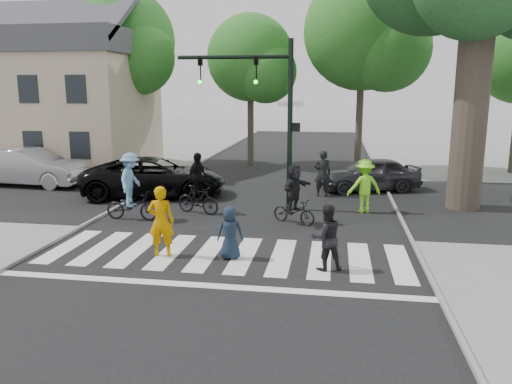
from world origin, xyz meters
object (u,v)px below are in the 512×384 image
pedestrian_child (230,233)px  car_suv (155,177)px  traffic_signal (266,101)px  car_grey (370,174)px  cyclist_mid (198,189)px  car_silver (32,167)px  cyclist_left (131,191)px  pedestrian_woman (161,221)px  cyclist_right (294,197)px  pedestrian_adult (326,237)px

pedestrian_child → car_suv: car_suv is taller
traffic_signal → car_grey: (3.95, 4.02, -3.17)m
cyclist_mid → car_silver: (-8.79, 3.81, -0.05)m
cyclist_left → car_suv: cyclist_left is taller
pedestrian_woman → car_suv: (-2.80, 7.07, -0.14)m
car_silver → traffic_signal: bearing=-100.1°
cyclist_right → car_grey: size_ratio=0.46×
pedestrian_adult → car_silver: size_ratio=0.32×
cyclist_right → traffic_signal: bearing=123.1°
car_silver → car_grey: (15.00, 1.23, -0.11)m
cyclist_left → car_grey: (8.16, 6.22, -0.26)m
cyclist_right → cyclist_left: bearing=-175.9°
cyclist_mid → traffic_signal: bearing=24.4°
pedestrian_woman → cyclist_mid: bearing=-93.8°
traffic_signal → pedestrian_woman: 6.62m
car_silver → car_grey: bearing=-81.2°
pedestrian_child → car_suv: size_ratio=0.24×
cyclist_right → car_grey: (2.77, 5.83, -0.15)m
cyclist_left → pedestrian_adult: bearing=-29.9°
pedestrian_adult → car_silver: 15.94m
cyclist_left → car_silver: 8.46m
pedestrian_woman → traffic_signal: bearing=-117.0°
car_grey → traffic_signal: bearing=-61.5°
cyclist_right → car_silver: cyclist_right is taller
cyclist_right → car_grey: bearing=64.6°
traffic_signal → pedestrian_child: 6.39m
pedestrian_adult → car_suv: size_ratio=0.28×
traffic_signal → pedestrian_adult: traffic_signal is taller
traffic_signal → cyclist_left: size_ratio=2.65×
pedestrian_adult → cyclist_left: 7.51m
cyclist_mid → car_suv: size_ratio=0.38×
car_silver → car_grey: 15.05m
cyclist_right → car_silver: bearing=159.4°
pedestrian_woman → car_silver: (-9.08, 8.36, -0.10)m
car_suv → pedestrian_woman: bearing=-171.5°
traffic_signal → pedestrian_child: size_ratio=4.33×
pedestrian_woman → cyclist_mid: (-0.29, 4.55, -0.05)m
car_grey → car_suv: bearing=-90.9°
pedestrian_adult → cyclist_mid: bearing=-67.5°
pedestrian_woman → car_suv: pedestrian_woman is taller
cyclist_right → car_suv: 6.81m
traffic_signal → cyclist_right: 3.72m
pedestrian_child → cyclist_left: bearing=-50.1°
cyclist_left → car_grey: 10.26m
car_suv → car_grey: 9.08m
car_suv → car_silver: size_ratio=1.13×
cyclist_right → car_suv: size_ratio=0.34×
pedestrian_adult → car_grey: size_ratio=0.38×
traffic_signal → car_silver: 11.81m
cyclist_right → car_suv: (-5.95, 3.30, -0.07)m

